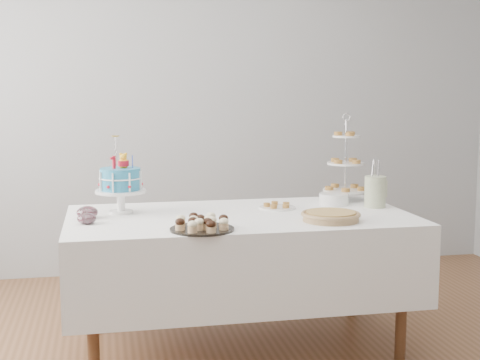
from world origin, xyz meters
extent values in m
cube|color=#9C9EA1|center=(0.00, 2.00, 1.35)|extent=(5.00, 0.04, 2.70)
cube|color=#9C9EA1|center=(0.00, -2.00, 1.35)|extent=(5.00, 0.04, 2.70)
cube|color=white|center=(0.00, 0.30, 0.55)|extent=(1.92, 1.02, 0.45)
cylinder|color=#56341D|center=(-0.82, -0.07, 0.34)|extent=(0.06, 0.06, 0.67)
cylinder|color=#56341D|center=(0.82, -0.07, 0.34)|extent=(0.06, 0.06, 0.67)
cylinder|color=#56341D|center=(-0.82, 0.67, 0.34)|extent=(0.06, 0.06, 0.67)
cylinder|color=#56341D|center=(0.82, 0.67, 0.34)|extent=(0.06, 0.06, 0.67)
cylinder|color=teal|center=(-0.65, 0.47, 0.97)|extent=(0.23, 0.23, 0.12)
torus|color=white|center=(-0.65, 0.47, 0.97)|extent=(0.24, 0.24, 0.01)
cube|color=red|center=(-0.69, 0.45, 1.07)|extent=(0.02, 0.02, 0.07)
cylinder|color=blue|center=(-0.59, 0.47, 1.07)|extent=(0.01, 0.01, 0.07)
cylinder|color=silver|center=(-0.68, 0.50, 1.12)|extent=(0.00, 0.00, 0.17)
cylinder|color=yellow|center=(-0.68, 0.50, 1.21)|extent=(0.05, 0.05, 0.01)
cylinder|color=black|center=(-0.27, -0.07, 0.78)|extent=(0.32, 0.32, 0.01)
ellipsoid|color=black|center=(-0.33, -0.07, 0.82)|extent=(0.05, 0.05, 0.04)
ellipsoid|color=beige|center=(-0.21, -0.07, 0.82)|extent=(0.05, 0.05, 0.04)
cylinder|color=#A18557|center=(0.44, 0.02, 0.79)|extent=(0.30, 0.30, 0.04)
cylinder|color=#A98341|center=(0.44, 0.02, 0.81)|extent=(0.26, 0.26, 0.02)
torus|color=#A18557|center=(0.44, 0.02, 0.81)|extent=(0.32, 0.32, 0.02)
cylinder|color=silver|center=(0.76, 0.66, 1.02)|extent=(0.01, 0.01, 0.51)
cylinder|color=white|center=(0.76, 0.66, 0.83)|extent=(0.28, 0.28, 0.01)
cylinder|color=white|center=(0.76, 0.66, 1.00)|extent=(0.23, 0.23, 0.01)
cylinder|color=white|center=(0.76, 0.66, 1.18)|extent=(0.17, 0.17, 0.01)
torus|color=silver|center=(0.76, 0.66, 1.30)|extent=(0.05, 0.01, 0.05)
cylinder|color=white|center=(0.63, 0.50, 0.80)|extent=(0.18, 0.18, 0.07)
cylinder|color=white|center=(0.26, 0.44, 0.78)|extent=(0.22, 0.22, 0.01)
ellipsoid|color=silver|center=(-0.84, 0.20, 0.80)|extent=(0.10, 0.10, 0.06)
cylinder|color=#500615|center=(-0.84, 0.20, 0.79)|extent=(0.07, 0.07, 0.03)
ellipsoid|color=silver|center=(-0.84, 0.36, 0.80)|extent=(0.12, 0.12, 0.07)
cylinder|color=#500615|center=(-0.84, 0.36, 0.80)|extent=(0.08, 0.08, 0.03)
cylinder|color=silver|center=(0.84, 0.37, 0.86)|extent=(0.13, 0.13, 0.19)
cylinder|color=silver|center=(0.90, 0.36, 0.88)|extent=(0.01, 0.01, 0.10)
camera|label=1|loc=(-0.75, -3.32, 1.47)|focal=50.00mm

